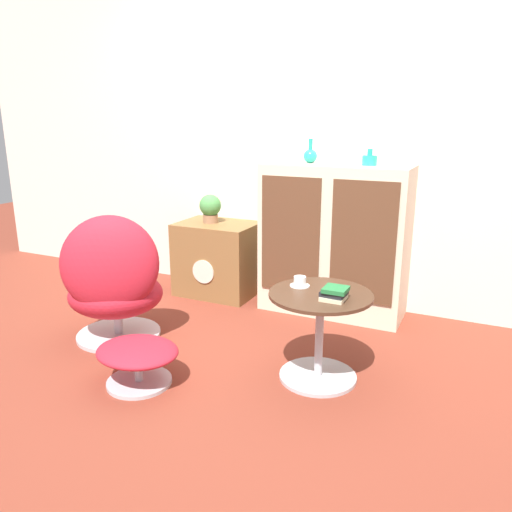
{
  "coord_description": "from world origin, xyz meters",
  "views": [
    {
      "loc": [
        1.28,
        -2.24,
        1.38
      ],
      "look_at": [
        0.01,
        0.44,
        0.55
      ],
      "focal_mm": 35.0,
      "sensor_mm": 36.0,
      "label": 1
    }
  ],
  "objects": [
    {
      "name": "ground_plane",
      "position": [
        0.0,
        0.0,
        0.0
      ],
      "size": [
        12.0,
        12.0,
        0.0
      ],
      "primitive_type": "plane",
      "color": "brown"
    },
    {
      "name": "wall_back",
      "position": [
        0.0,
        1.35,
        1.3
      ],
      "size": [
        6.4,
        0.06,
        2.6
      ],
      "color": "silver",
      "rests_on": "ground_plane"
    },
    {
      "name": "sideboard",
      "position": [
        0.3,
        1.11,
        0.53
      ],
      "size": [
        1.02,
        0.42,
        1.07
      ],
      "color": "beige",
      "rests_on": "ground_plane"
    },
    {
      "name": "tv_console",
      "position": [
        -0.64,
        1.09,
        0.29
      ],
      "size": [
        0.61,
        0.46,
        0.58
      ],
      "color": "brown",
      "rests_on": "ground_plane"
    },
    {
      "name": "egg_chair",
      "position": [
        -0.79,
        0.04,
        0.39
      ],
      "size": [
        0.79,
        0.77,
        0.84
      ],
      "color": "#B7B7BC",
      "rests_on": "ground_plane"
    },
    {
      "name": "ottoman",
      "position": [
        -0.31,
        -0.35,
        0.16
      ],
      "size": [
        0.45,
        0.38,
        0.23
      ],
      "color": "#B7B7BC",
      "rests_on": "ground_plane"
    },
    {
      "name": "coffee_table",
      "position": [
        0.53,
        0.12,
        0.29
      ],
      "size": [
        0.55,
        0.55,
        0.49
      ],
      "color": "#B7B7BC",
      "rests_on": "ground_plane"
    },
    {
      "name": "vase_leftmost",
      "position": [
        0.11,
        1.11,
        1.12
      ],
      "size": [
        0.09,
        0.09,
        0.17
      ],
      "color": "teal",
      "rests_on": "sideboard"
    },
    {
      "name": "vase_inner_left",
      "position": [
        0.52,
        1.11,
        1.1
      ],
      "size": [
        0.1,
        0.1,
        0.11
      ],
      "color": "teal",
      "rests_on": "sideboard"
    },
    {
      "name": "potted_plant",
      "position": [
        -0.7,
        1.09,
        0.7
      ],
      "size": [
        0.17,
        0.17,
        0.22
      ],
      "color": "#996B4C",
      "rests_on": "tv_console"
    },
    {
      "name": "teacup",
      "position": [
        0.39,
        0.18,
        0.51
      ],
      "size": [
        0.11,
        0.11,
        0.05
      ],
      "color": "white",
      "rests_on": "coffee_table"
    },
    {
      "name": "book_stack",
      "position": [
        0.62,
        0.06,
        0.52
      ],
      "size": [
        0.13,
        0.13,
        0.07
      ],
      "color": "beige",
      "rests_on": "coffee_table"
    }
  ]
}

